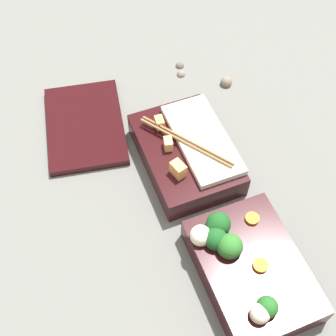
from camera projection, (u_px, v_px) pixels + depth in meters
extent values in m
plane|color=slate|center=(224.00, 218.00, 0.81)|extent=(3.00, 3.00, 0.00)
cube|color=black|center=(252.00, 270.00, 0.73)|extent=(0.22, 0.15, 0.05)
sphere|color=#19511E|center=(216.00, 239.00, 0.73)|extent=(0.04, 0.04, 0.04)
sphere|color=#236023|center=(267.00, 307.00, 0.67)|extent=(0.03, 0.03, 0.03)
sphere|color=#19511E|center=(218.00, 224.00, 0.74)|extent=(0.04, 0.04, 0.04)
sphere|color=#2D7028|center=(230.00, 246.00, 0.72)|extent=(0.04, 0.04, 0.04)
cylinder|color=orange|center=(259.00, 266.00, 0.71)|extent=(0.03, 0.03, 0.01)
cylinder|color=orange|center=(252.00, 218.00, 0.75)|extent=(0.03, 0.03, 0.01)
sphere|color=beige|center=(260.00, 313.00, 0.66)|extent=(0.03, 0.03, 0.03)
sphere|color=beige|center=(201.00, 235.00, 0.73)|extent=(0.03, 0.03, 0.03)
cube|color=black|center=(186.00, 154.00, 0.86)|extent=(0.22, 0.15, 0.05)
cube|color=silver|center=(202.00, 139.00, 0.84)|extent=(0.19, 0.09, 0.01)
cube|color=#F4A356|center=(178.00, 169.00, 0.80)|extent=(0.03, 0.03, 0.03)
cube|color=#EAB266|center=(168.00, 144.00, 0.83)|extent=(0.02, 0.02, 0.02)
cube|color=#F4A356|center=(159.00, 123.00, 0.86)|extent=(0.02, 0.02, 0.02)
cylinder|color=olive|center=(187.00, 140.00, 0.83)|extent=(0.16, 0.11, 0.01)
cylinder|color=olive|center=(185.00, 143.00, 0.83)|extent=(0.16, 0.11, 0.01)
cube|color=black|center=(85.00, 125.00, 0.92)|extent=(0.24, 0.18, 0.02)
sphere|color=#7A6B5B|center=(226.00, 82.00, 0.99)|extent=(0.02, 0.02, 0.02)
sphere|color=#7A6B5B|center=(181.00, 73.00, 1.01)|extent=(0.02, 0.02, 0.02)
sphere|color=#595651|center=(180.00, 65.00, 1.02)|extent=(0.02, 0.02, 0.02)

